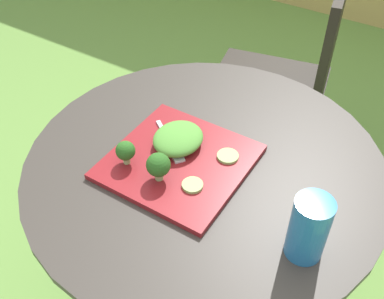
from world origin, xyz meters
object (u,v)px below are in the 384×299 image
drinking_glass (308,231)px  fork (171,145)px  salad_plate (179,162)px  patio_chair (293,73)px

drinking_glass → fork: (-0.37, 0.10, -0.05)m
drinking_glass → fork: 0.38m
salad_plate → patio_chair: bearing=92.3°
patio_chair → fork: bearing=-90.6°
drinking_glass → fork: drinking_glass is taller
patio_chair → fork: (-0.01, -0.79, 0.25)m
fork → drinking_glass: bearing=-15.2°
patio_chair → drinking_glass: (0.36, -0.89, 0.29)m
drinking_glass → fork: bearing=164.8°
salad_plate → fork: 0.05m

